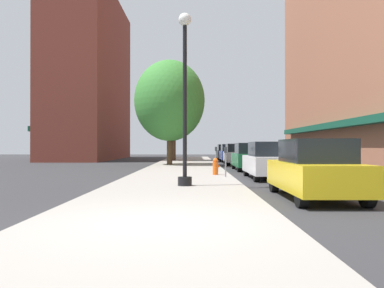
{
  "coord_description": "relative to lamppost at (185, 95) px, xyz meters",
  "views": [
    {
      "loc": [
        0.67,
        -6.94,
        1.46
      ],
      "look_at": [
        0.53,
        17.73,
        1.61
      ],
      "focal_mm": 36.73,
      "sensor_mm": 36.0,
      "label": 1
    }
  ],
  "objects": [
    {
      "name": "parking_meter_far",
      "position": [
        1.7,
        11.42,
        -2.25
      ],
      "size": [
        0.14,
        0.09,
        1.31
      ],
      "color": "slate",
      "rests_on": "sidewalk_slab"
    },
    {
      "name": "tree_mid",
      "position": [
        -1.62,
        23.47,
        1.57
      ],
      "size": [
        4.47,
        4.47,
        7.24
      ],
      "color": "#422D1E",
      "rests_on": "sidewalk_slab"
    },
    {
      "name": "lamppost",
      "position": [
        0.0,
        0.0,
        0.0
      ],
      "size": [
        0.48,
        0.48,
        5.9
      ],
      "color": "black",
      "rests_on": "sidewalk_slab"
    },
    {
      "name": "car_yellow",
      "position": [
        3.65,
        -2.48,
        -2.39
      ],
      "size": [
        1.8,
        4.3,
        1.66
      ],
      "rotation": [
        0.0,
        0.0,
        0.02
      ],
      "color": "black",
      "rests_on": "ground"
    },
    {
      "name": "car_green",
      "position": [
        3.65,
        10.38,
        -2.39
      ],
      "size": [
        1.8,
        4.3,
        1.66
      ],
      "rotation": [
        0.0,
        0.0,
        -0.03
      ],
      "color": "black",
      "rests_on": "ground"
    },
    {
      "name": "ground_plane",
      "position": [
        3.65,
        11.56,
        -3.2
      ],
      "size": [
        90.0,
        90.0,
        0.0
      ],
      "primitive_type": "plane",
      "color": "#2D2D30"
    },
    {
      "name": "car_black",
      "position": [
        3.65,
        28.87,
        -2.39
      ],
      "size": [
        1.8,
        4.3,
        1.66
      ],
      "rotation": [
        0.0,
        0.0,
        -0.03
      ],
      "color": "black",
      "rests_on": "ground"
    },
    {
      "name": "sidewalk_slab",
      "position": [
        -0.35,
        12.56,
        -3.14
      ],
      "size": [
        4.8,
        50.0,
        0.12
      ],
      "primitive_type": "cube",
      "color": "gray",
      "rests_on": "ground"
    },
    {
      "name": "car_white",
      "position": [
        3.65,
        4.23,
        -2.39
      ],
      "size": [
        1.8,
        4.3,
        1.66
      ],
      "rotation": [
        0.0,
        0.0,
        -0.03
      ],
      "color": "black",
      "rests_on": "ground"
    },
    {
      "name": "fire_hydrant",
      "position": [
        1.32,
        5.1,
        -2.68
      ],
      "size": [
        0.33,
        0.26,
        0.79
      ],
      "color": "#E05614",
      "rests_on": "sidewalk_slab"
    },
    {
      "name": "tree_near",
      "position": [
        -1.49,
        15.39,
        1.61
      ],
      "size": [
        5.17,
        5.17,
        7.67
      ],
      "color": "#4C3823",
      "rests_on": "sidewalk_slab"
    },
    {
      "name": "parking_meter_near",
      "position": [
        1.7,
        3.87,
        -2.25
      ],
      "size": [
        0.14,
        0.09,
        1.31
      ],
      "color": "slate",
      "rests_on": "sidewalk_slab"
    },
    {
      "name": "building_far_background",
      "position": [
        -11.36,
        30.56,
        5.84
      ],
      "size": [
        6.8,
        18.0,
        18.13
      ],
      "color": "brown",
      "rests_on": "ground"
    },
    {
      "name": "car_blue",
      "position": [
        3.65,
        23.22,
        -2.39
      ],
      "size": [
        1.8,
        4.3,
        1.66
      ],
      "rotation": [
        0.0,
        0.0,
        -0.0
      ],
      "color": "black",
      "rests_on": "ground"
    },
    {
      "name": "car_silver",
      "position": [
        3.65,
        17.56,
        -2.39
      ],
      "size": [
        1.8,
        4.3,
        1.66
      ],
      "rotation": [
        0.0,
        0.0,
        0.02
      ],
      "color": "black",
      "rests_on": "ground"
    }
  ]
}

